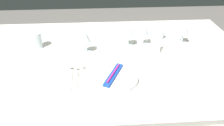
% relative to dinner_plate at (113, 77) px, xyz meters
% --- Properties ---
extents(dining_table, '(1.80, 1.11, 0.74)m').
position_rel_dinner_plate_xyz_m(dining_table, '(0.00, 0.23, -0.09)').
color(dining_table, silver).
rests_on(dining_table, ground).
extents(dinner_plate, '(0.27, 0.27, 0.02)m').
position_rel_dinner_plate_xyz_m(dinner_plate, '(0.00, 0.00, 0.00)').
color(dinner_plate, white).
rests_on(dinner_plate, dining_table).
extents(toothbrush_package, '(0.12, 0.21, 0.02)m').
position_rel_dinner_plate_xyz_m(toothbrush_package, '(-0.00, 0.00, 0.02)').
color(toothbrush_package, blue).
rests_on(toothbrush_package, dinner_plate).
extents(fork_outer, '(0.02, 0.23, 0.00)m').
position_rel_dinner_plate_xyz_m(fork_outer, '(-0.17, 0.03, -0.01)').
color(fork_outer, beige).
rests_on(fork_outer, dining_table).
extents(fork_inner, '(0.02, 0.21, 0.00)m').
position_rel_dinner_plate_xyz_m(fork_inner, '(-0.20, 0.03, -0.01)').
color(fork_inner, beige).
rests_on(fork_inner, dining_table).
extents(fork_salad, '(0.03, 0.23, 0.00)m').
position_rel_dinner_plate_xyz_m(fork_salad, '(-0.23, 0.04, -0.01)').
color(fork_salad, beige).
rests_on(fork_salad, dining_table).
extents(dinner_knife, '(0.02, 0.23, 0.00)m').
position_rel_dinner_plate_xyz_m(dinner_knife, '(0.16, 0.02, -0.01)').
color(dinner_knife, beige).
rests_on(dinner_knife, dining_table).
extents(spoon_soup, '(0.03, 0.20, 0.01)m').
position_rel_dinner_plate_xyz_m(spoon_soup, '(0.20, 0.04, -0.01)').
color(spoon_soup, beige).
rests_on(spoon_soup, dining_table).
extents(spoon_dessert, '(0.03, 0.22, 0.01)m').
position_rel_dinner_plate_xyz_m(spoon_dessert, '(0.23, 0.04, -0.01)').
color(spoon_dessert, beige).
rests_on(spoon_dessert, dining_table).
extents(saucer_left, '(0.13, 0.13, 0.01)m').
position_rel_dinner_plate_xyz_m(saucer_left, '(0.36, 0.44, -0.00)').
color(saucer_left, white).
rests_on(saucer_left, dining_table).
extents(coffee_cup_left, '(0.10, 0.07, 0.07)m').
position_rel_dinner_plate_xyz_m(coffee_cup_left, '(0.36, 0.44, 0.03)').
color(coffee_cup_left, white).
rests_on(coffee_cup_left, saucer_left).
extents(wine_glass_centre, '(0.08, 0.08, 0.15)m').
position_rel_dinner_plate_xyz_m(wine_glass_centre, '(0.13, 0.36, 0.10)').
color(wine_glass_centre, silver).
rests_on(wine_glass_centre, dining_table).
extents(wine_glass_left, '(0.06, 0.06, 0.15)m').
position_rel_dinner_plate_xyz_m(wine_glass_left, '(0.23, 0.37, 0.10)').
color(wine_glass_left, silver).
rests_on(wine_glass_left, dining_table).
extents(wine_glass_right, '(0.07, 0.07, 0.15)m').
position_rel_dinner_plate_xyz_m(wine_glass_right, '(-0.16, 0.29, 0.09)').
color(wine_glass_right, silver).
rests_on(wine_glass_right, dining_table).
extents(wine_glass_far, '(0.07, 0.07, 0.15)m').
position_rel_dinner_plate_xyz_m(wine_glass_far, '(0.51, 0.37, 0.09)').
color(wine_glass_far, silver).
rests_on(wine_glass_far, dining_table).
extents(drink_tumbler, '(0.07, 0.07, 0.11)m').
position_rel_dinner_plate_xyz_m(drink_tumbler, '(-0.49, 0.37, 0.04)').
color(drink_tumbler, silver).
rests_on(drink_tumbler, dining_table).
extents(napkin_folded, '(0.07, 0.07, 0.17)m').
position_rel_dinner_plate_xyz_m(napkin_folded, '(0.30, 0.26, 0.08)').
color(napkin_folded, white).
rests_on(napkin_folded, dining_table).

